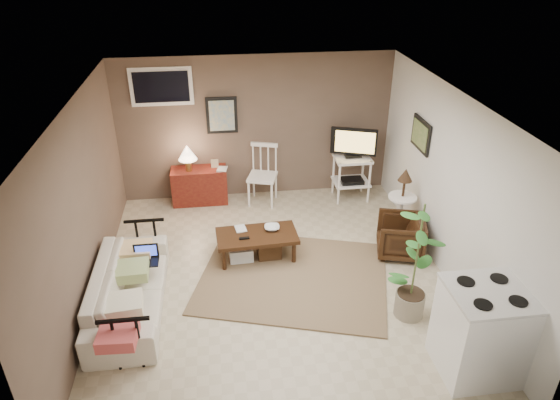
{
  "coord_description": "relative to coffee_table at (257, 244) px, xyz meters",
  "views": [
    {
      "loc": [
        -0.63,
        -5.28,
        4.06
      ],
      "look_at": [
        0.12,
        0.35,
        0.99
      ],
      "focal_mm": 32.0,
      "sensor_mm": 36.0,
      "label": 1
    }
  ],
  "objects": [
    {
      "name": "book_console",
      "position": [
        -0.49,
        1.73,
        0.48
      ],
      "size": [
        0.16,
        0.05,
        0.22
      ],
      "primitive_type": "imported",
      "rotation": [
        0.0,
        0.0,
        -0.19
      ],
      "color": "#33190E",
      "rests_on": "red_console"
    },
    {
      "name": "bowl",
      "position": [
        0.23,
        0.1,
        0.27
      ],
      "size": [
        0.21,
        0.07,
        0.21
      ],
      "primitive_type": "imported",
      "rotation": [
        0.0,
        0.0,
        -0.08
      ],
      "color": "#33190E",
      "rests_on": "coffee_table"
    },
    {
      "name": "window",
      "position": [
        -1.26,
        1.97,
        1.72
      ],
      "size": [
        0.96,
        0.03,
        0.6
      ],
      "primitive_type": "cube",
      "color": "white"
    },
    {
      "name": "rug",
      "position": [
        0.44,
        -0.51,
        -0.22
      ],
      "size": [
        2.88,
        2.55,
        0.02
      ],
      "primitive_type": "cube",
      "rotation": [
        0.0,
        0.0,
        -0.3
      ],
      "color": "#7C5E48",
      "rests_on": "floor"
    },
    {
      "name": "sofa_pillows",
      "position": [
        -1.56,
        -1.08,
        0.25
      ],
      "size": [
        0.38,
        1.9,
        0.13
      ],
      "primitive_type": null,
      "color": "#F3EBC9",
      "rests_on": "sofa"
    },
    {
      "name": "coffee_table",
      "position": [
        0.0,
        0.0,
        0.0
      ],
      "size": [
        1.13,
        0.63,
        0.42
      ],
      "color": "#33190E",
      "rests_on": "floor"
    },
    {
      "name": "stove",
      "position": [
        2.08,
        -2.3,
        0.28
      ],
      "size": [
        0.78,
        0.73,
        1.02
      ],
      "color": "white",
      "rests_on": "floor"
    },
    {
      "name": "floor",
      "position": [
        0.19,
        -0.51,
        -0.23
      ],
      "size": [
        5.0,
        5.0,
        0.0
      ],
      "primitive_type": "plane",
      "color": "#C1B293",
      "rests_on": "ground"
    },
    {
      "name": "art_back",
      "position": [
        -0.36,
        1.97,
        1.22
      ],
      "size": [
        0.5,
        0.03,
        0.6
      ],
      "primitive_type": "cube",
      "color": "black"
    },
    {
      "name": "tv_stand",
      "position": [
        1.76,
        1.59,
        0.43
      ],
      "size": [
        0.73,
        0.48,
        1.26
      ],
      "color": "white",
      "rests_on": "floor"
    },
    {
      "name": "spindle_chair",
      "position": [
        0.25,
        1.65,
        0.23
      ],
      "size": [
        0.56,
        0.56,
        1.0
      ],
      "color": "white",
      "rests_on": "floor"
    },
    {
      "name": "red_console",
      "position": [
        -0.81,
        1.79,
        0.13
      ],
      "size": [
        0.91,
        0.4,
        1.05
      ],
      "color": "maroon",
      "rests_on": "floor"
    },
    {
      "name": "laptop",
      "position": [
        -1.42,
        -0.51,
        0.27
      ],
      "size": [
        0.31,
        0.22,
        0.21
      ],
      "color": "black",
      "rests_on": "sofa"
    },
    {
      "name": "potted_plant",
      "position": [
        1.7,
        -1.4,
        0.58
      ],
      "size": [
        0.38,
        0.38,
        1.54
      ],
      "color": "gray",
      "rests_on": "floor"
    },
    {
      "name": "sofa",
      "position": [
        -1.61,
        -0.85,
        0.16
      ],
      "size": [
        0.58,
        1.99,
        0.78
      ],
      "primitive_type": "imported",
      "rotation": [
        0.0,
        0.0,
        1.57
      ],
      "color": "white",
      "rests_on": "floor"
    },
    {
      "name": "armchair",
      "position": [
        2.01,
        -0.15,
        0.08
      ],
      "size": [
        0.72,
        0.75,
        0.63
      ],
      "primitive_type": "imported",
      "rotation": [
        0.0,
        0.0,
        -1.84
      ],
      "color": "black",
      "rests_on": "floor"
    },
    {
      "name": "side_table",
      "position": [
        2.18,
        0.33,
        0.45
      ],
      "size": [
        0.41,
        0.41,
        1.1
      ],
      "color": "white",
      "rests_on": "floor"
    },
    {
      "name": "book_table",
      "position": [
        -0.28,
        0.15,
        0.26
      ],
      "size": [
        0.15,
        0.04,
        0.2
      ],
      "primitive_type": "imported",
      "rotation": [
        0.0,
        0.0,
        0.15
      ],
      "color": "#33190E",
      "rests_on": "coffee_table"
    },
    {
      "name": "sofa_end_rails",
      "position": [
        -1.49,
        -0.85,
        0.1
      ],
      "size": [
        0.54,
        1.99,
        0.67
      ],
      "primitive_type": null,
      "color": "black",
      "rests_on": "floor"
    },
    {
      "name": "art_right",
      "position": [
        2.42,
        0.54,
        1.29
      ],
      "size": [
        0.03,
        0.6,
        0.45
      ],
      "primitive_type": "cube",
      "color": "black"
    }
  ]
}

